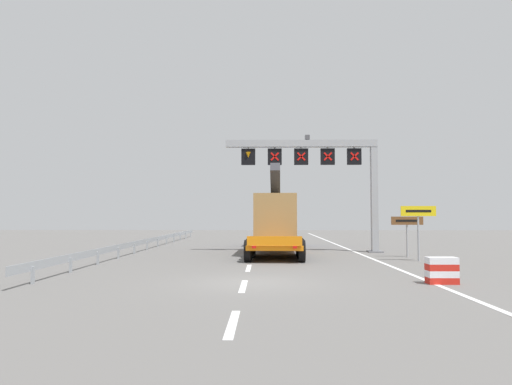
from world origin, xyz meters
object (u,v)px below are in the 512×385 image
(heavy_haul_truck_orange, at_px, (276,220))
(crash_barrier_striped, at_px, (442,270))
(tourist_info_sign_brown, at_px, (407,226))
(overhead_lane_gantry, at_px, (321,163))
(exit_sign_yellow, at_px, (418,218))

(heavy_haul_truck_orange, distance_m, crash_barrier_striped, 15.44)
(heavy_haul_truck_orange, bearing_deg, tourist_info_sign_brown, -32.56)
(tourist_info_sign_brown, bearing_deg, heavy_haul_truck_orange, 147.44)
(overhead_lane_gantry, xyz_separation_m, tourist_info_sign_brown, (4.32, -3.39, -3.93))
(heavy_haul_truck_orange, xyz_separation_m, tourist_info_sign_brown, (7.18, -4.59, -0.24))
(exit_sign_yellow, distance_m, tourist_info_sign_brown, 2.25)
(overhead_lane_gantry, xyz_separation_m, heavy_haul_truck_orange, (-2.86, 1.20, -3.69))
(overhead_lane_gantry, distance_m, crash_barrier_striped, 14.44)
(overhead_lane_gantry, xyz_separation_m, exit_sign_yellow, (4.20, -5.59, -3.52))
(tourist_info_sign_brown, height_order, crash_barrier_striped, tourist_info_sign_brown)
(exit_sign_yellow, bearing_deg, crash_barrier_striped, -103.34)
(overhead_lane_gantry, relative_size, heavy_haul_truck_orange, 0.70)
(heavy_haul_truck_orange, relative_size, exit_sign_yellow, 5.04)
(exit_sign_yellow, bearing_deg, tourist_info_sign_brown, 87.02)
(exit_sign_yellow, relative_size, tourist_info_sign_brown, 1.24)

